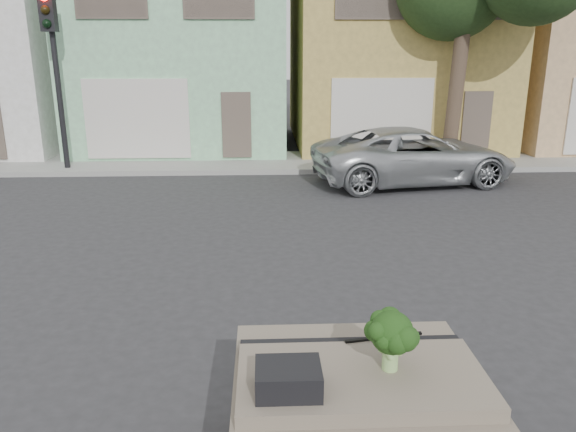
{
  "coord_description": "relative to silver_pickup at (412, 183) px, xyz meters",
  "views": [
    {
      "loc": [
        -0.74,
        -6.91,
        3.53
      ],
      "look_at": [
        -0.41,
        0.5,
        1.3
      ],
      "focal_mm": 35.0,
      "sensor_mm": 36.0,
      "label": 1
    }
  ],
  "objects": [
    {
      "name": "ground_plane",
      "position": [
        -3.32,
        -7.81,
        0.0
      ],
      "size": [
        120.0,
        120.0,
        0.0
      ],
      "primitive_type": "plane",
      "color": "#303033",
      "rests_on": "ground"
    },
    {
      "name": "sidewalk",
      "position": [
        -3.32,
        2.69,
        0.07
      ],
      "size": [
        40.0,
        3.0,
        0.15
      ],
      "primitive_type": "cube",
      "color": "gray",
      "rests_on": "ground"
    },
    {
      "name": "townhouse_mint",
      "position": [
        -6.82,
        6.69,
        3.77
      ],
      "size": [
        7.2,
        8.2,
        7.55
      ],
      "primitive_type": "cube",
      "color": "#94D3A2",
      "rests_on": "ground"
    },
    {
      "name": "townhouse_tan",
      "position": [
        0.68,
        6.69,
        3.77
      ],
      "size": [
        7.2,
        8.2,
        7.55
      ],
      "primitive_type": "cube",
      "color": "tan",
      "rests_on": "ground"
    },
    {
      "name": "silver_pickup",
      "position": [
        0.0,
        0.0,
        0.0
      ],
      "size": [
        5.74,
        3.36,
        1.5
      ],
      "primitive_type": "imported",
      "rotation": [
        0.0,
        0.0,
        1.74
      ],
      "color": "#B1B6B9",
      "rests_on": "ground"
    },
    {
      "name": "traffic_signal",
      "position": [
        -9.82,
        1.69,
        2.55
      ],
      "size": [
        0.4,
        0.4,
        5.1
      ],
      "primitive_type": "cube",
      "color": "black",
      "rests_on": "ground"
    },
    {
      "name": "tree_near",
      "position": [
        1.68,
        1.99,
        4.25
      ],
      "size": [
        4.4,
        4.0,
        8.5
      ],
      "primitive_type": "cube",
      "color": "#213818",
      "rests_on": "ground"
    },
    {
      "name": "car_dashboard",
      "position": [
        -3.32,
        -10.81,
        0.56
      ],
      "size": [
        2.0,
        1.8,
        1.12
      ],
      "primitive_type": "cube",
      "color": "#756959",
      "rests_on": "ground"
    },
    {
      "name": "instrument_hump",
      "position": [
        -3.9,
        -11.16,
        1.22
      ],
      "size": [
        0.48,
        0.38,
        0.2
      ],
      "primitive_type": "cube",
      "color": "black",
      "rests_on": "car_dashboard"
    },
    {
      "name": "wiper_arm",
      "position": [
        -3.04,
        -10.43,
        1.13
      ],
      "size": [
        0.69,
        0.15,
        0.02
      ],
      "primitive_type": "cube",
      "rotation": [
        0.0,
        0.0,
        0.17
      ],
      "color": "black",
      "rests_on": "car_dashboard"
    },
    {
      "name": "broccoli",
      "position": [
        -3.09,
        -10.9,
        1.37
      ],
      "size": [
        0.57,
        0.57,
        0.5
      ],
      "primitive_type": "cube",
      "rotation": [
        0.0,
        0.0,
        2.19
      ],
      "color": "#17340F",
      "rests_on": "car_dashboard"
    }
  ]
}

